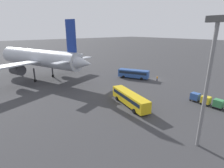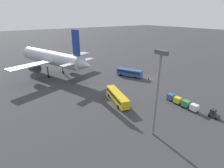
# 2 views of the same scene
# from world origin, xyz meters

# --- Properties ---
(ground_plane) EXTENTS (600.00, 600.00, 0.00)m
(ground_plane) POSITION_xyz_m (0.00, 0.00, 0.00)
(ground_plane) COLOR #38383A
(airplane) EXTENTS (44.56, 37.53, 19.70)m
(airplane) POSITION_xyz_m (26.85, 30.96, 7.42)
(airplane) COLOR #B2B7C1
(airplane) RESTS_ON ground
(shuttle_bus_near) EXTENTS (11.02, 7.32, 3.10)m
(shuttle_bus_near) POSITION_xyz_m (6.38, 5.28, 1.86)
(shuttle_bus_near) COLOR #2D5199
(shuttle_bus_near) RESTS_ON ground
(shuttle_bus_far) EXTENTS (12.97, 5.69, 3.00)m
(shuttle_bus_far) POSITION_xyz_m (-9.51, 23.44, 1.82)
(shuttle_bus_far) COLOR gold
(shuttle_bus_far) RESTS_ON ground
(worker_person) EXTENTS (0.38, 0.38, 1.74)m
(worker_person) POSITION_xyz_m (-1.32, 1.73, 0.87)
(worker_person) COLOR #1E1E2D
(worker_person) RESTS_ON ground
(cargo_cart_green) EXTENTS (2.00, 1.69, 2.06)m
(cargo_cart_green) POSITION_xyz_m (-23.35, 9.62, 1.19)
(cargo_cart_green) COLOR #38383D
(cargo_cart_green) RESTS_ON ground
(cargo_cart_yellow) EXTENTS (2.00, 1.69, 2.06)m
(cargo_cart_yellow) POSITION_xyz_m (-20.71, 9.70, 1.19)
(cargo_cart_yellow) COLOR #38383D
(cargo_cart_yellow) RESTS_ON ground
(cargo_cart_blue) EXTENTS (2.00, 1.69, 2.06)m
(cargo_cart_blue) POSITION_xyz_m (-18.06, 9.42, 1.19)
(cargo_cart_blue) COLOR #38383D
(cargo_cart_blue) RESTS_ON ground
(light_pole) EXTENTS (2.80, 0.70, 18.46)m
(light_pole) POSITION_xyz_m (-26.47, 26.13, 11.25)
(light_pole) COLOR slate
(light_pole) RESTS_ON ground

